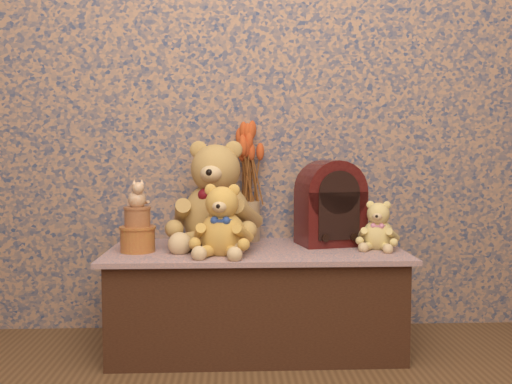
% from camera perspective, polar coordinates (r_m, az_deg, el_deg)
% --- Properties ---
extents(display_shelf, '(1.21, 0.58, 0.42)m').
position_cam_1_polar(display_shelf, '(2.33, -0.05, -11.00)').
color(display_shelf, '#395376').
rests_on(display_shelf, ground).
extents(teddy_large, '(0.46, 0.52, 0.48)m').
position_cam_1_polar(teddy_large, '(2.33, -4.11, 0.22)').
color(teddy_large, '#AE8343').
rests_on(teddy_large, display_shelf).
extents(teddy_medium, '(0.28, 0.32, 0.30)m').
position_cam_1_polar(teddy_medium, '(2.14, -3.50, -2.59)').
color(teddy_medium, '#B58A33').
rests_on(teddy_medium, display_shelf).
extents(teddy_small, '(0.23, 0.25, 0.21)m').
position_cam_1_polar(teddy_small, '(2.32, 12.66, -3.19)').
color(teddy_small, '#DAC167').
rests_on(teddy_small, display_shelf).
extents(cathedral_radio, '(0.30, 0.24, 0.37)m').
position_cam_1_polar(cathedral_radio, '(2.38, 7.75, -1.10)').
color(cathedral_radio, '#3D0B0B').
rests_on(cathedral_radio, display_shelf).
extents(ceramic_vase, '(0.14, 0.14, 0.18)m').
position_cam_1_polar(ceramic_vase, '(2.47, -0.85, -3.06)').
color(ceramic_vase, tan).
rests_on(ceramic_vase, display_shelf).
extents(dried_stalks, '(0.25, 0.25, 0.40)m').
position_cam_1_polar(dried_stalks, '(2.45, -0.86, 3.61)').
color(dried_stalks, '#CD4D20').
rests_on(dried_stalks, ceramic_vase).
extents(biscuit_tin_lower, '(0.15, 0.15, 0.10)m').
position_cam_1_polar(biscuit_tin_lower, '(2.25, -12.25, -4.86)').
color(biscuit_tin_lower, gold).
rests_on(biscuit_tin_lower, display_shelf).
extents(biscuit_tin_upper, '(0.11, 0.11, 0.08)m').
position_cam_1_polar(biscuit_tin_upper, '(2.24, -12.29, -2.59)').
color(biscuit_tin_upper, tan).
rests_on(biscuit_tin_upper, biscuit_tin_lower).
extents(cat_figurine, '(0.11, 0.12, 0.12)m').
position_cam_1_polar(cat_figurine, '(2.23, -12.32, -0.10)').
color(cat_figurine, silver).
rests_on(cat_figurine, biscuit_tin_upper).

